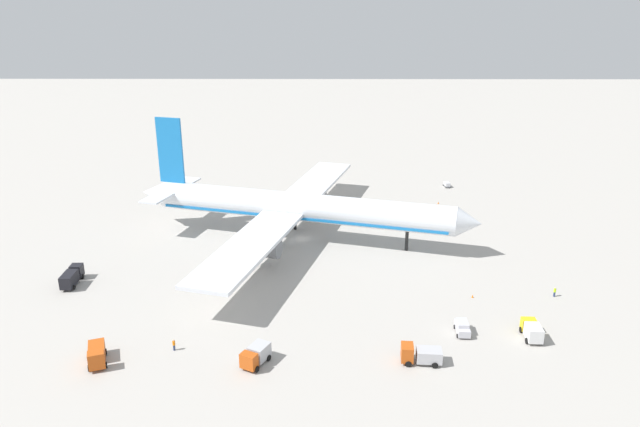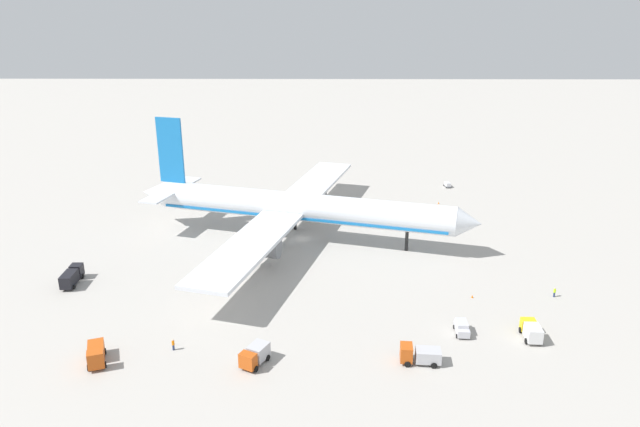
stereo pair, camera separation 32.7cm
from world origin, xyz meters
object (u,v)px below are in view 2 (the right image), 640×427
object	(u,v)px
ground_worker_0	(173,345)
airliner	(295,207)
service_van	(462,327)
service_truck_1	(531,331)
service_truck_3	(255,355)
service_truck_4	(72,276)
traffic_cone_1	(439,203)
baggage_cart_0	(448,184)
traffic_cone_0	(472,296)
service_truck_2	(96,354)
ground_worker_1	(554,292)
service_truck_0	(420,354)

from	to	relation	value
ground_worker_0	airliner	bearing A→B (deg)	70.34
airliner	service_van	size ratio (longest dim) A/B	19.08
service_truck_1	service_truck_3	world-z (taller)	service_truck_3
service_truck_4	traffic_cone_1	distance (m)	88.58
airliner	service_van	distance (m)	48.35
service_truck_1	service_truck_3	xyz separation A→B (m)	(-41.22, -7.05, 0.07)
airliner	service_truck_3	xyz separation A→B (m)	(-3.36, -47.68, -5.65)
service_truck_1	traffic_cone_1	distance (m)	64.70
airliner	ground_worker_0	size ratio (longest dim) A/B	44.83
airliner	service_truck_3	bearing A→B (deg)	-94.03
service_truck_1	service_truck_3	distance (m)	41.82
baggage_cart_0	traffic_cone_0	bearing A→B (deg)	-97.46
service_truck_3	traffic_cone_1	size ratio (longest dim) A/B	9.70
service_truck_4	baggage_cart_0	bearing A→B (deg)	37.50
service_truck_3	service_truck_4	world-z (taller)	service_truck_4
airliner	baggage_cart_0	distance (m)	56.80
service_van	traffic_cone_0	size ratio (longest dim) A/B	7.60
service_van	service_truck_4	bearing A→B (deg)	166.25
baggage_cart_0	traffic_cone_1	size ratio (longest dim) A/B	6.56
service_truck_4	ground_worker_0	distance (m)	32.11
baggage_cart_0	traffic_cone_1	distance (m)	15.85
service_truck_3	traffic_cone_1	xyz separation A→B (m)	(38.98, 71.70, -1.21)
traffic_cone_0	service_truck_2	bearing A→B (deg)	-160.80
traffic_cone_0	traffic_cone_1	distance (m)	51.54
airliner	service_truck_3	distance (m)	48.13
service_truck_2	ground_worker_1	xyz separation A→B (m)	(72.37, 20.69, -0.54)
traffic_cone_1	ground_worker_0	bearing A→B (deg)	-126.99
service_truck_1	service_truck_4	world-z (taller)	service_truck_4
airliner	service_truck_0	world-z (taller)	airliner
traffic_cone_0	service_truck_3	bearing A→B (deg)	-150.23
service_truck_3	service_van	xyz separation A→B (m)	(31.02, 8.50, -0.45)
service_truck_1	ground_worker_0	bearing A→B (deg)	-176.14
service_truck_2	traffic_cone_0	bearing A→B (deg)	19.20
service_truck_3	service_van	distance (m)	32.17
service_truck_2	ground_worker_0	bearing A→B (deg)	18.31
service_truck_2	service_truck_3	size ratio (longest dim) A/B	1.12
airliner	baggage_cart_0	xyz separation A→B (m)	(40.80, 38.99, -6.40)
service_truck_2	ground_worker_1	size ratio (longest dim) A/B	3.41
baggage_cart_0	service_truck_2	bearing A→B (deg)	-127.61
airliner	traffic_cone_1	xyz separation A→B (m)	(35.62, 24.02, -6.86)
ground_worker_1	traffic_cone_1	world-z (taller)	ground_worker_1
service_truck_0	ground_worker_0	world-z (taller)	service_truck_0
service_truck_2	ground_worker_0	distance (m)	10.64
service_truck_4	ground_worker_1	bearing A→B (deg)	-2.78
service_truck_2	baggage_cart_0	bearing A→B (deg)	52.39
service_truck_2	traffic_cone_0	xyz separation A→B (m)	(58.00, 20.19, -1.16)
service_van	service_truck_3	bearing A→B (deg)	-164.67
service_van	ground_worker_0	bearing A→B (deg)	-173.34
ground_worker_1	service_truck_2	bearing A→B (deg)	-164.04
service_truck_4	service_truck_2	bearing A→B (deg)	-61.11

